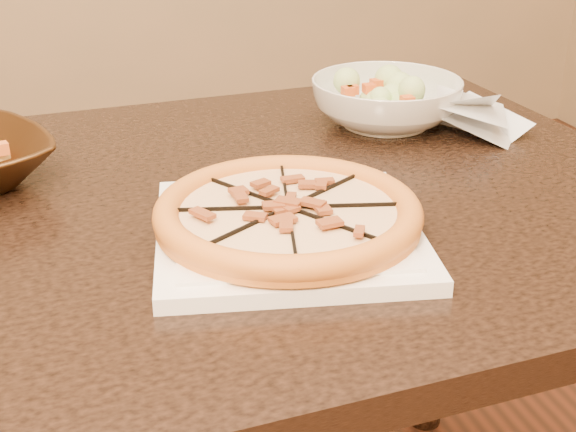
% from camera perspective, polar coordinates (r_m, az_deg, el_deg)
% --- Properties ---
extents(dining_table, '(1.40, 0.94, 0.75)m').
position_cam_1_polar(dining_table, '(1.05, -8.94, -4.61)').
color(dining_table, black).
rests_on(dining_table, floor).
extents(plate, '(0.34, 0.34, 0.02)m').
position_cam_1_polar(plate, '(0.90, 0.00, -1.13)').
color(plate, white).
rests_on(plate, dining_table).
extents(pizza, '(0.30, 0.30, 0.03)m').
position_cam_1_polar(pizza, '(0.89, -0.00, 0.23)').
color(pizza, orange).
rests_on(pizza, plate).
extents(salad_bowl, '(0.28, 0.28, 0.07)m').
position_cam_1_polar(salad_bowl, '(1.28, 6.99, 8.03)').
color(salad_bowl, silver).
rests_on(salad_bowl, dining_table).
extents(salad, '(0.11, 0.11, 0.04)m').
position_cam_1_polar(salad, '(1.27, 7.09, 10.37)').
color(salad, '#C0EE86').
rests_on(salad, salad_bowl).
extents(cling_film, '(0.18, 0.16, 0.05)m').
position_cam_1_polar(cling_film, '(1.27, 12.98, 6.88)').
color(cling_film, silver).
rests_on(cling_film, dining_table).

